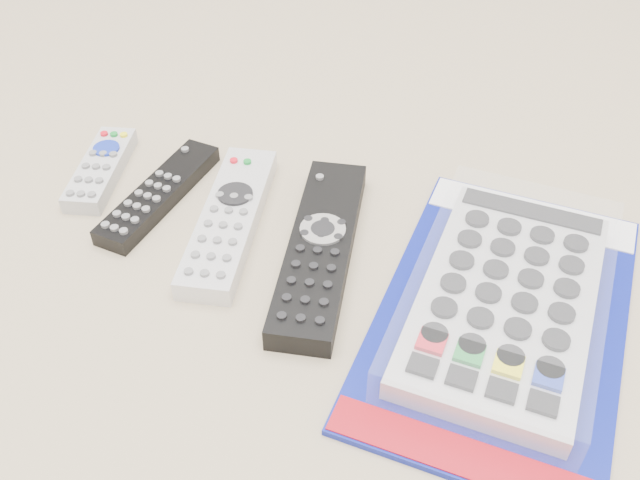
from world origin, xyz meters
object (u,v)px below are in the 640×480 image
(remote_silver_dvd, at_px, (230,219))
(jumbo_remote_packaged, at_px, (506,298))
(remote_small_grey, at_px, (101,168))
(remote_slim_black, at_px, (159,194))
(remote_large_black, at_px, (320,248))

(remote_silver_dvd, xyz_separation_m, jumbo_remote_packaged, (0.29, -0.04, 0.01))
(remote_small_grey, relative_size, remote_silver_dvd, 0.64)
(remote_slim_black, distance_m, jumbo_remote_packaged, 0.39)
(jumbo_remote_packaged, bearing_deg, remote_small_grey, 175.41)
(remote_small_grey, xyz_separation_m, remote_large_black, (0.28, -0.06, 0.00))
(remote_silver_dvd, bearing_deg, remote_large_black, -16.93)
(remote_slim_black, height_order, jumbo_remote_packaged, jumbo_remote_packaged)
(jumbo_remote_packaged, bearing_deg, remote_large_black, 178.22)
(remote_small_grey, relative_size, remote_slim_black, 0.79)
(remote_slim_black, bearing_deg, jumbo_remote_packaged, -0.22)
(remote_small_grey, distance_m, remote_slim_black, 0.09)
(remote_slim_black, bearing_deg, remote_small_grey, 173.90)
(jumbo_remote_packaged, bearing_deg, remote_slim_black, 176.49)
(remote_large_black, height_order, jumbo_remote_packaged, jumbo_remote_packaged)
(remote_slim_black, relative_size, remote_silver_dvd, 0.82)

